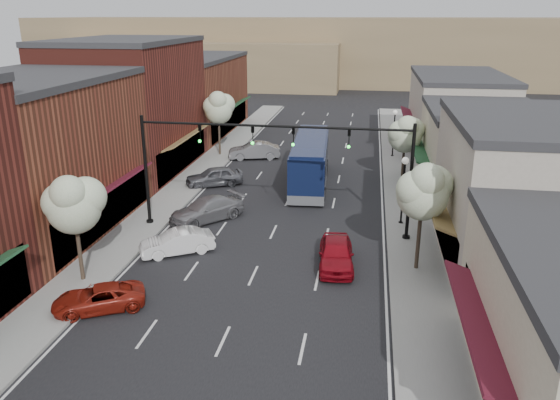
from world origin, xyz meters
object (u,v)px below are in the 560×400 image
at_px(tree_right_near, 424,190).
at_px(tree_left_far, 219,107).
at_px(tree_left_near, 74,203).
at_px(parked_car_a, 99,298).
at_px(signal_mast_right, 369,163).
at_px(parked_car_b, 177,242).
at_px(red_hatchback, 336,254).
at_px(lamp_post_far, 394,126).
at_px(parked_car_e, 254,151).
at_px(parked_car_d, 214,176).
at_px(parked_car_c, 207,210).
at_px(signal_mast_left, 182,156).
at_px(coach_bus, 310,161).
at_px(tree_right_far, 406,133).
at_px(lamp_post_near, 404,180).

height_order(tree_right_near, tree_left_far, tree_left_far).
xyz_separation_m(tree_left_near, parked_car_a, (2.05, -2.36, -3.65)).
height_order(signal_mast_right, parked_car_b, signal_mast_right).
bearing_deg(red_hatchback, tree_right_near, -1.60).
relative_size(signal_mast_right, tree_right_near, 1.38).
distance_m(tree_right_near, lamp_post_far, 24.11).
relative_size(signal_mast_right, tree_left_far, 1.34).
relative_size(lamp_post_far, parked_car_e, 0.95).
relative_size(parked_car_b, parked_car_d, 0.93).
height_order(red_hatchback, parked_car_d, red_hatchback).
height_order(red_hatchback, parked_car_c, red_hatchback).
height_order(signal_mast_left, parked_car_d, signal_mast_left).
bearing_deg(signal_mast_left, coach_bus, 57.27).
xyz_separation_m(tree_left_far, lamp_post_far, (16.05, 2.06, -1.60)).
bearing_deg(lamp_post_far, parked_car_b, -117.64).
bearing_deg(tree_left_near, parked_car_e, 82.37).
distance_m(tree_right_near, parked_car_d, 19.68).
bearing_deg(parked_car_d, tree_right_far, 75.38).
xyz_separation_m(signal_mast_left, red_hatchback, (9.74, -4.26, -3.86)).
bearing_deg(parked_car_b, tree_right_far, 109.97).
height_order(signal_mast_left, parked_car_a, signal_mast_left).
bearing_deg(coach_bus, signal_mast_left, -126.04).
relative_size(parked_car_a, parked_car_e, 0.87).
height_order(tree_left_near, parked_car_a, tree_left_near).
distance_m(parked_car_b, parked_car_c, 5.27).
xyz_separation_m(tree_right_far, parked_car_d, (-14.55, -3.26, -3.24)).
height_order(tree_left_far, parked_car_a, tree_left_far).
distance_m(tree_left_near, parked_car_e, 25.87).
bearing_deg(signal_mast_left, signal_mast_right, 0.00).
relative_size(signal_mast_right, coach_bus, 0.69).
height_order(lamp_post_near, parked_car_d, lamp_post_near).
bearing_deg(red_hatchback, tree_left_near, -167.28).
height_order(tree_right_near, coach_bus, tree_right_near).
bearing_deg(signal_mast_right, parked_car_e, 121.10).
bearing_deg(tree_left_near, parked_car_a, -49.00).
xyz_separation_m(signal_mast_left, lamp_post_far, (13.42, 20.00, -1.62)).
height_order(parked_car_b, parked_car_d, parked_car_d).
distance_m(tree_left_near, parked_car_b, 6.43).
bearing_deg(signal_mast_right, tree_left_near, -149.86).
bearing_deg(tree_right_near, red_hatchback, -177.26).
bearing_deg(parked_car_d, lamp_post_far, 101.70).
xyz_separation_m(lamp_post_far, red_hatchback, (-3.68, -24.26, -2.24)).
xyz_separation_m(tree_right_far, red_hatchback, (-4.23, -16.20, -3.23)).
bearing_deg(coach_bus, tree_right_near, -66.76).
xyz_separation_m(lamp_post_near, lamp_post_far, (0.00, 17.50, 0.00)).
height_order(coach_bus, parked_car_e, coach_bus).
height_order(parked_car_c, parked_car_e, parked_car_e).
xyz_separation_m(signal_mast_left, tree_left_far, (-2.63, 17.95, -0.02)).
relative_size(signal_mast_right, parked_car_a, 2.01).
xyz_separation_m(parked_car_a, parked_car_e, (1.35, 27.77, 0.20)).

